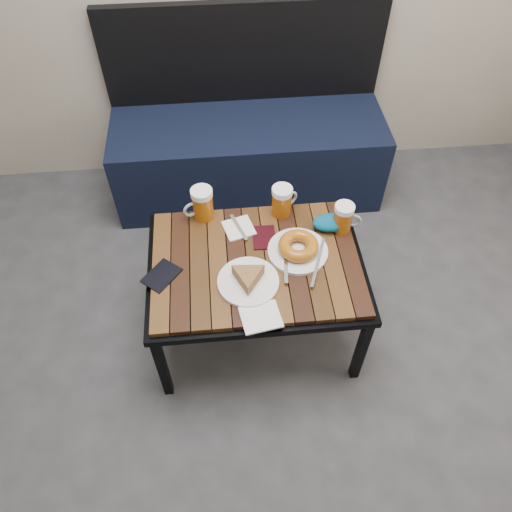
{
  "coord_description": "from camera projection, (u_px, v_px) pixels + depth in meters",
  "views": [
    {
      "loc": [
        0.12,
        -0.37,
        1.96
      ],
      "look_at": [
        0.24,
        0.83,
        0.5
      ],
      "focal_mm": 35.0,
      "sensor_mm": 36.0,
      "label": 1
    }
  ],
  "objects": [
    {
      "name": "plate_bagel",
      "position": [
        298.0,
        248.0,
        1.92
      ],
      "size": [
        0.24,
        0.3,
        0.06
      ],
      "color": "white",
      "rests_on": "cafe_table"
    },
    {
      "name": "plate_pie",
      "position": [
        248.0,
        279.0,
        1.83
      ],
      "size": [
        0.23,
        0.23,
        0.06
      ],
      "color": "white",
      "rests_on": "cafe_table"
    },
    {
      "name": "bench",
      "position": [
        248.0,
        148.0,
        2.67
      ],
      "size": [
        1.4,
        0.5,
        0.95
      ],
      "color": "black",
      "rests_on": "ground"
    },
    {
      "name": "beer_mug_centre",
      "position": [
        282.0,
        201.0,
        2.03
      ],
      "size": [
        0.13,
        0.11,
        0.14
      ],
      "rotation": [
        0.0,
        0.0,
        0.55
      ],
      "color": "#9F500C",
      "rests_on": "cafe_table"
    },
    {
      "name": "passport_burgundy",
      "position": [
        264.0,
        237.0,
        1.99
      ],
      "size": [
        0.09,
        0.13,
        0.01
      ],
      "primitive_type": "cube",
      "rotation": [
        0.0,
        0.0,
        -0.02
      ],
      "color": "black",
      "rests_on": "cafe_table"
    },
    {
      "name": "napkin_right",
      "position": [
        261.0,
        317.0,
        1.75
      ],
      "size": [
        0.15,
        0.14,
        0.01
      ],
      "rotation": [
        0.0,
        0.0,
        0.16
      ],
      "color": "white",
      "rests_on": "cafe_table"
    },
    {
      "name": "beer_mug_left",
      "position": [
        202.0,
        204.0,
        2.02
      ],
      "size": [
        0.14,
        0.11,
        0.14
      ],
      "rotation": [
        0.0,
        0.0,
        3.5
      ],
      "color": "#9F500C",
      "rests_on": "cafe_table"
    },
    {
      "name": "napkin_left",
      "position": [
        239.0,
        228.0,
        2.02
      ],
      "size": [
        0.14,
        0.15,
        0.01
      ],
      "rotation": [
        0.0,
        0.0,
        0.27
      ],
      "color": "white",
      "rests_on": "cafe_table"
    },
    {
      "name": "cafe_table",
      "position": [
        256.0,
        268.0,
        1.95
      ],
      "size": [
        0.84,
        0.62,
        0.47
      ],
      "color": "black",
      "rests_on": "ground"
    },
    {
      "name": "passport_navy",
      "position": [
        162.0,
        275.0,
        1.87
      ],
      "size": [
        0.16,
        0.17,
        0.01
      ],
      "primitive_type": "cube",
      "rotation": [
        0.0,
        0.0,
        -0.69
      ],
      "color": "black",
      "rests_on": "cafe_table"
    },
    {
      "name": "knit_pouch",
      "position": [
        330.0,
        222.0,
        2.01
      ],
      "size": [
        0.14,
        0.09,
        0.06
      ],
      "primitive_type": "ellipsoid",
      "rotation": [
        0.0,
        0.0,
        -0.01
      ],
      "color": "navy",
      "rests_on": "cafe_table"
    },
    {
      "name": "beer_mug_right",
      "position": [
        344.0,
        217.0,
        1.98
      ],
      "size": [
        0.12,
        0.09,
        0.13
      ],
      "rotation": [
        0.0,
        0.0,
        -0.24
      ],
      "color": "#9F500C",
      "rests_on": "cafe_table"
    }
  ]
}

